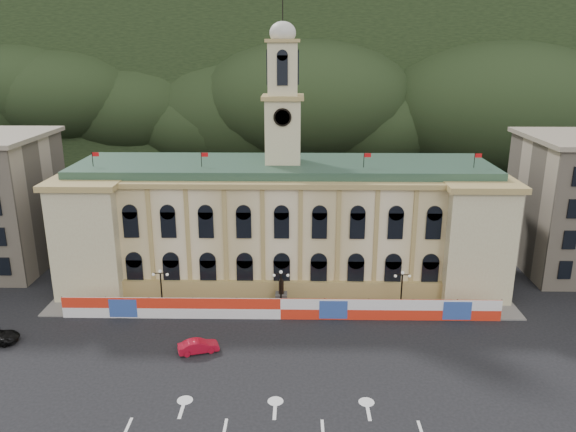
{
  "coord_description": "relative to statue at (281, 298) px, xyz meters",
  "views": [
    {
      "loc": [
        1.81,
        -42.9,
        30.03
      ],
      "look_at": [
        0.8,
        18.0,
        11.41
      ],
      "focal_mm": 35.0,
      "sensor_mm": 36.0,
      "label": 1
    }
  ],
  "objects": [
    {
      "name": "ground",
      "position": [
        0.0,
        -18.0,
        -1.19
      ],
      "size": [
        260.0,
        260.0,
        0.0
      ],
      "primitive_type": "plane",
      "color": "black",
      "rests_on": "ground"
    },
    {
      "name": "hill_ridge",
      "position": [
        0.03,
        103.99,
        18.3
      ],
      "size": [
        230.0,
        80.0,
        64.0
      ],
      "color": "black",
      "rests_on": "ground"
    },
    {
      "name": "city_hall",
      "position": [
        0.0,
        9.63,
        6.66
      ],
      "size": [
        56.2,
        17.6,
        37.1
      ],
      "color": "beige",
      "rests_on": "ground"
    },
    {
      "name": "hoarding_fence",
      "position": [
        0.06,
        -2.93,
        0.06
      ],
      "size": [
        50.0,
        0.44,
        2.5
      ],
      "color": "red",
      "rests_on": "ground"
    },
    {
      "name": "pavement",
      "position": [
        0.0,
        -0.25,
        -1.11
      ],
      "size": [
        56.0,
        5.5,
        0.16
      ],
      "primitive_type": "cube",
      "color": "slate",
      "rests_on": "ground"
    },
    {
      "name": "statue",
      "position": [
        0.0,
        0.0,
        0.0
      ],
      "size": [
        1.4,
        1.4,
        3.72
      ],
      "color": "#595651",
      "rests_on": "ground"
    },
    {
      "name": "lamp_left",
      "position": [
        -14.0,
        -1.0,
        1.89
      ],
      "size": [
        1.96,
        0.44,
        5.15
      ],
      "color": "black",
      "rests_on": "ground"
    },
    {
      "name": "lamp_center",
      "position": [
        0.0,
        -1.0,
        1.89
      ],
      "size": [
        1.96,
        0.44,
        5.15
      ],
      "color": "black",
      "rests_on": "ground"
    },
    {
      "name": "lamp_right",
      "position": [
        14.0,
        -1.0,
        1.89
      ],
      "size": [
        1.96,
        0.44,
        5.15
      ],
      "color": "black",
      "rests_on": "ground"
    },
    {
      "name": "red_sedan",
      "position": [
        -8.15,
        -10.41,
        -0.51
      ],
      "size": [
        3.84,
        4.96,
        1.36
      ],
      "primitive_type": "imported",
      "rotation": [
        0.0,
        0.0,
        1.88
      ],
      "color": "#B00C21",
      "rests_on": "ground"
    }
  ]
}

